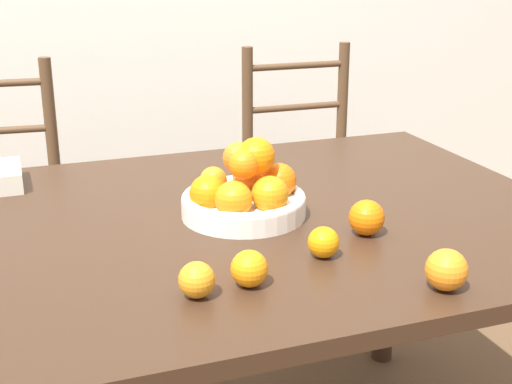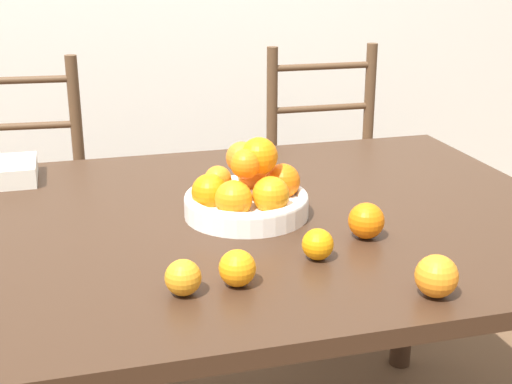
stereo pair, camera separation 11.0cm
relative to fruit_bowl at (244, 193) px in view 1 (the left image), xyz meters
The scene contains 8 objects.
dining_table 0.15m from the fruit_bowl, 20.94° to the left, with size 1.45×1.09×0.78m.
fruit_bowl is the anchor object (origin of this frame).
orange_loose_0 0.50m from the fruit_bowl, 64.72° to the right, with size 0.07×0.07×0.07m.
orange_loose_1 0.34m from the fruit_bowl, 107.37° to the right, with size 0.07×0.07×0.07m.
orange_loose_2 0.28m from the fruit_bowl, 42.27° to the right, with size 0.07×0.07×0.07m.
orange_loose_3 0.27m from the fruit_bowl, 74.41° to the right, with size 0.06×0.06×0.06m.
orange_loose_4 0.39m from the fruit_bowl, 120.74° to the right, with size 0.06×0.06×0.06m.
chair_right 1.08m from the fruit_bowl, 57.90° to the left, with size 0.43×0.41×1.01m.
Camera 1 is at (-0.48, -1.40, 1.34)m, focal length 50.00 mm.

